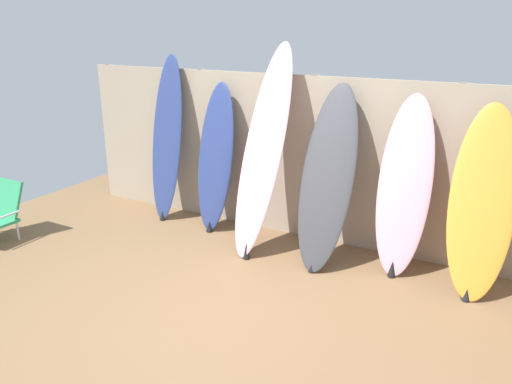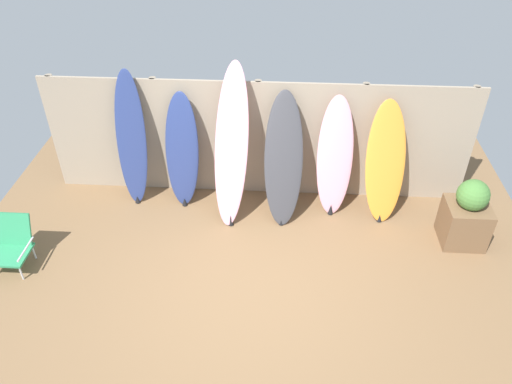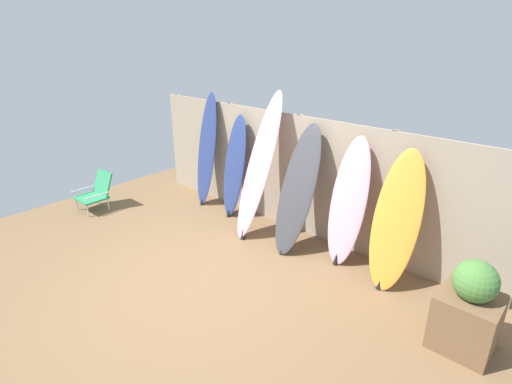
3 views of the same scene
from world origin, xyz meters
name	(u,v)px [view 3 (image 3 of 3)]	position (x,y,z in m)	size (l,w,h in m)	color
ground	(199,280)	(0.00, 0.00, 0.00)	(7.68, 7.68, 0.00)	brown
fence_back	(297,174)	(0.00, 2.01, 0.90)	(6.08, 0.11, 1.80)	gray
surfboard_navy_0	(207,151)	(-1.77, 1.75, 0.98)	(0.45, 0.42, 1.98)	navy
surfboard_navy_1	(234,167)	(-1.06, 1.72, 0.84)	(0.53, 0.45, 1.70)	navy
surfboard_pink_2	(259,167)	(-0.33, 1.51, 1.06)	(0.55, 0.90, 2.15)	pink
surfboard_charcoal_3	(298,190)	(0.38, 1.52, 0.88)	(0.55, 0.77, 1.77)	#38383D
surfboard_pink_4	(348,203)	(1.09, 1.67, 0.84)	(0.51, 0.47, 1.71)	pink
surfboard_orange_5	(396,221)	(1.77, 1.61, 0.83)	(0.61, 0.64, 1.67)	orange
beach_chair	(97,191)	(-3.01, 0.25, 0.33)	(0.50, 0.55, 0.65)	silver
planter_box	(468,310)	(2.81, 1.04, 0.43)	(0.56, 0.54, 0.97)	brown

